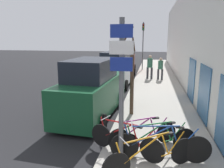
% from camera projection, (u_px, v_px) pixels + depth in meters
% --- Properties ---
extents(ground_plane, '(80.00, 80.00, 0.00)m').
position_uv_depth(ground_plane, '(114.00, 90.00, 13.58)').
color(ground_plane, black).
extents(sidewalk_curb, '(3.20, 32.00, 0.15)m').
position_uv_depth(sidewalk_curb, '(156.00, 82.00, 15.80)').
color(sidewalk_curb, '#ADA89E').
rests_on(sidewalk_curb, ground).
extents(building_facade, '(0.23, 32.00, 6.50)m').
position_uv_depth(building_facade, '(184.00, 37.00, 14.78)').
color(building_facade, silver).
rests_on(building_facade, ground).
extents(signpost, '(0.55, 0.14, 3.48)m').
position_uv_depth(signpost, '(121.00, 87.00, 5.08)').
color(signpost, '#595B60').
rests_on(signpost, sidewalk_curb).
extents(bicycle_0, '(2.06, 1.36, 0.92)m').
position_uv_depth(bicycle_0, '(152.00, 156.00, 4.96)').
color(bicycle_0, black).
rests_on(bicycle_0, sidewalk_curb).
extents(bicycle_1, '(2.48, 0.44, 0.98)m').
position_uv_depth(bicycle_1, '(160.00, 146.00, 5.40)').
color(bicycle_1, black).
rests_on(bicycle_1, sidewalk_curb).
extents(bicycle_2, '(2.04, 0.89, 0.90)m').
position_uv_depth(bicycle_2, '(125.00, 140.00, 5.75)').
color(bicycle_2, black).
rests_on(bicycle_2, sidewalk_curb).
extents(bicycle_3, '(2.09, 0.89, 0.89)m').
position_uv_depth(bicycle_3, '(156.00, 140.00, 5.77)').
color(bicycle_3, black).
rests_on(bicycle_3, sidewalk_curb).
extents(bicycle_4, '(1.88, 0.98, 0.85)m').
position_uv_depth(bicycle_4, '(143.00, 134.00, 6.18)').
color(bicycle_4, black).
rests_on(bicycle_4, sidewalk_curb).
extents(parked_car_0, '(2.18, 4.91, 2.37)m').
position_uv_depth(parked_car_0, '(92.00, 90.00, 8.99)').
color(parked_car_0, '#144728').
rests_on(parked_car_0, ground).
extents(parked_car_1, '(2.17, 4.30, 2.30)m').
position_uv_depth(parked_car_1, '(116.00, 71.00, 14.64)').
color(parked_car_1, '#B2B7BC').
rests_on(parked_car_1, ground).
extents(parked_car_2, '(2.26, 4.85, 2.35)m').
position_uv_depth(parked_car_2, '(125.00, 61.00, 20.31)').
color(parked_car_2, maroon).
rests_on(parked_car_2, ground).
extents(pedestrian_near, '(0.43, 0.36, 1.63)m').
position_uv_depth(pedestrian_near, '(160.00, 67.00, 16.03)').
color(pedestrian_near, '#333338').
rests_on(pedestrian_near, sidewalk_curb).
extents(pedestrian_far, '(0.47, 0.40, 1.79)m').
position_uv_depth(pedestrian_far, '(150.00, 65.00, 16.38)').
color(pedestrian_far, '#333338').
rests_on(pedestrian_far, sidewalk_curb).
extents(street_tree, '(0.82, 1.21, 3.50)m').
position_uv_depth(street_tree, '(131.00, 76.00, 8.62)').
color(street_tree, '#4C3828').
rests_on(street_tree, sidewalk_curb).
extents(traffic_light, '(0.20, 0.30, 4.50)m').
position_uv_depth(traffic_light, '(143.00, 40.00, 20.73)').
color(traffic_light, '#595B60').
rests_on(traffic_light, sidewalk_curb).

